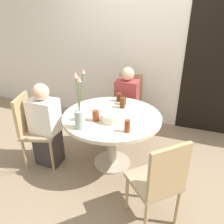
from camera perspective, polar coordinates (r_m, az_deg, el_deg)
The scene contains 18 objects.
ground_plane at distance 2.99m, azimuth 0.00°, elevation -13.12°, with size 16.00×16.00×0.00m, color #89755B.
wall_back at distance 3.70m, azimuth 7.71°, elevation 16.51°, with size 8.00×0.05×2.60m.
doorway_panel at distance 3.65m, azimuth 25.16°, elevation 9.82°, with size 0.90×0.01×2.05m.
dining_table at distance 2.66m, azimuth 0.00°, elevation -3.21°, with size 1.18×1.18×0.71m.
chair_far_back at distance 3.55m, azimuth 4.42°, elevation 3.39°, with size 0.43×0.43×0.93m.
chair_left_flank at distance 2.89m, azimuth -19.93°, elevation -3.58°, with size 0.50×0.50×0.93m.
chair_right_flank at distance 2.00m, azimuth 12.23°, elevation -16.96°, with size 0.57×0.57×0.93m.
birthday_cake at distance 2.45m, azimuth -0.04°, elevation -1.37°, with size 0.24×0.24×0.14m.
flower_vase at distance 2.27m, azimuth -8.45°, elevation -0.55°, with size 0.16×0.21×0.63m.
side_plate at distance 2.77m, azimuth -2.91°, elevation 1.01°, with size 0.22×0.22×0.01m.
drink_glass_0 at distance 2.46m, azimuth -4.28°, elevation -0.95°, with size 0.07×0.07×0.12m.
drink_glass_1 at distance 2.88m, azimuth 2.93°, elevation 2.99°, with size 0.08×0.08×0.10m.
drink_glass_2 at distance 2.98m, azimuth 1.89°, elevation 3.89°, with size 0.08×0.08×0.11m.
drink_glass_3 at distance 2.77m, azimuth 2.74°, elevation 2.40°, with size 0.07×0.07×0.13m.
drink_glass_4 at distance 2.23m, azimuth 4.01°, elevation -3.68°, with size 0.06×0.06×0.13m.
drink_glass_5 at distance 2.49m, azimuth -8.08°, elevation -0.90°, with size 0.08×0.08×0.12m.
person_guest at distance 3.41m, azimuth 3.85°, elevation 2.13°, with size 0.34×0.24×1.09m.
person_woman at distance 2.85m, azimuth -16.89°, elevation -4.04°, with size 0.34×0.24×1.09m.
Camera 1 is at (0.81, -2.19, 1.86)m, focal length 35.00 mm.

